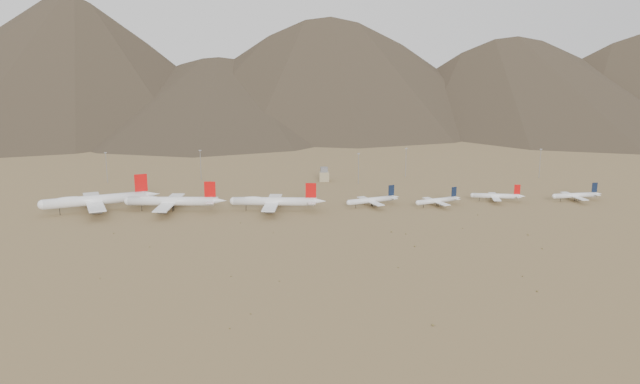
{
  "coord_description": "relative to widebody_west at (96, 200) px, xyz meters",
  "views": [
    {
      "loc": [
        -13.73,
        -394.52,
        104.33
      ],
      "look_at": [
        19.58,
        30.0,
        10.54
      ],
      "focal_mm": 35.0,
      "sensor_mm": 36.0,
      "label": 1
    }
  ],
  "objects": [
    {
      "name": "desert_scrub",
      "position": [
        157.09,
        -114.3,
        -7.82
      ],
      "size": [
        420.75,
        168.98,
        0.81
      ],
      "color": "brown",
      "rests_on": "ground"
    },
    {
      "name": "mast_centre",
      "position": [
        190.53,
        78.86,
        6.08
      ],
      "size": [
        2.0,
        0.6,
        25.7
      ],
      "color": "gray",
      "rests_on": "ground"
    },
    {
      "name": "narrowbody_c",
      "position": [
        282.17,
        7.41,
        -3.93
      ],
      "size": [
        38.74,
        28.38,
        12.93
      ],
      "rotation": [
        0.0,
        0.0,
        -0.2
      ],
      "color": "white",
      "rests_on": "ground"
    },
    {
      "name": "narrowbody_b",
      "position": [
        235.78,
        -2.76,
        -4.06
      ],
      "size": [
        36.24,
        27.13,
        12.54
      ],
      "rotation": [
        0.0,
        0.0,
        0.36
      ],
      "color": "white",
      "rests_on": "ground"
    },
    {
      "name": "widebody_east",
      "position": [
        120.61,
        -7.77,
        -1.36
      ],
      "size": [
        65.93,
        51.11,
        19.62
      ],
      "rotation": [
        0.0,
        0.0,
        -0.11
      ],
      "color": "white",
      "rests_on": "ground"
    },
    {
      "name": "widebody_centre",
      "position": [
        50.83,
        -3.3,
        -0.97
      ],
      "size": [
        69.83,
        53.95,
        20.75
      ],
      "rotation": [
        0.0,
        0.0,
        -0.09
      ],
      "color": "white",
      "rests_on": "ground"
    },
    {
      "name": "mast_east",
      "position": [
        235.63,
        104.41,
        6.08
      ],
      "size": [
        2.0,
        0.6,
        25.7
      ],
      "color": "gray",
      "rests_on": "ground"
    },
    {
      "name": "ground",
      "position": [
        133.09,
        -28.0,
        -8.13
      ],
      "size": [
        3000.0,
        3000.0,
        0.0
      ],
      "primitive_type": "plane",
      "color": "olive",
      "rests_on": "ground"
    },
    {
      "name": "mast_west",
      "position": [
        58.88,
        106.55,
        6.08
      ],
      "size": [
        2.0,
        0.6,
        25.7
      ],
      "color": "gray",
      "rests_on": "ground"
    },
    {
      "name": "narrowbody_a",
      "position": [
        189.72,
        0.23,
        -3.6
      ],
      "size": [
        40.41,
        30.23,
        13.97
      ],
      "rotation": [
        0.0,
        0.0,
        0.35
      ],
      "color": "white",
      "rests_on": "ground"
    },
    {
      "name": "mast_far_west",
      "position": [
        -17.89,
        100.06,
        6.08
      ],
      "size": [
        2.0,
        0.6,
        25.7
      ],
      "color": "gray",
      "rests_on": "ground"
    },
    {
      "name": "widebody_west",
      "position": [
        0.0,
        0.0,
        0.0
      ],
      "size": [
        76.02,
        60.64,
        23.58
      ],
      "rotation": [
        0.0,
        0.0,
        0.34
      ],
      "color": "white",
      "rests_on": "ground"
    },
    {
      "name": "control_tower",
      "position": [
        163.09,
        92.0,
        -2.81
      ],
      "size": [
        8.0,
        8.0,
        12.0
      ],
      "color": "tan",
      "rests_on": "ground"
    },
    {
      "name": "narrowbody_d",
      "position": [
        340.73,
        4.82,
        -3.87
      ],
      "size": [
        39.7,
        28.73,
        13.12
      ],
      "rotation": [
        0.0,
        0.0,
        0.11
      ],
      "color": "white",
      "rests_on": "ground"
    },
    {
      "name": "mountain_ridge",
      "position": [
        133.09,
        872.0,
        141.87
      ],
      "size": [
        4400.0,
        1000.0,
        300.0
      ],
      "color": "#473B2A",
      "rests_on": "ground"
    },
    {
      "name": "mast_far_east",
      "position": [
        350.06,
        90.82,
        6.08
      ],
      "size": [
        2.0,
        0.6,
        25.7
      ],
      "color": "gray",
      "rests_on": "ground"
    }
  ]
}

